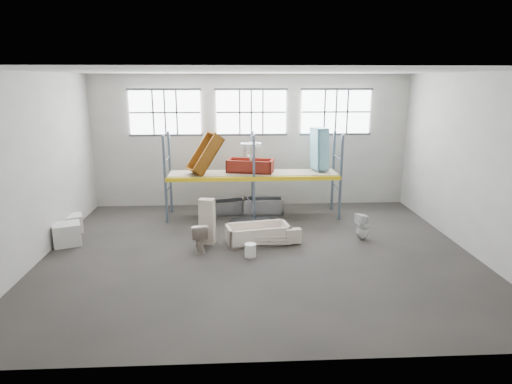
{
  "coord_description": "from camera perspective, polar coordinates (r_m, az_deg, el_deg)",
  "views": [
    {
      "loc": [
        -0.68,
        -11.69,
        4.81
      ],
      "look_at": [
        0.0,
        1.5,
        1.4
      ],
      "focal_mm": 30.83,
      "sensor_mm": 36.0,
      "label": 1
    }
  ],
  "objects": [
    {
      "name": "floor",
      "position": [
        12.68,
        0.35,
        -8.06
      ],
      "size": [
        12.0,
        10.0,
        0.1
      ],
      "primitive_type": "cube",
      "color": "#413C37",
      "rests_on": "ground"
    },
    {
      "name": "rust_tub_flat",
      "position": [
        15.6,
        -0.76,
        3.42
      ],
      "size": [
        1.75,
        1.11,
        0.45
      ],
      "primitive_type": null,
      "rotation": [
        0.0,
        0.0,
        -0.24
      ],
      "color": "maroon",
      "rests_on": "shelf_deck"
    },
    {
      "name": "rack_beam_back",
      "position": [
        16.15,
        -0.48,
        2.65
      ],
      "size": [
        6.0,
        0.1,
        0.14
      ],
      "primitive_type": "cube",
      "color": "yellow",
      "rests_on": "floor"
    },
    {
      "name": "wall_back",
      "position": [
        16.91,
        -0.62,
        6.62
      ],
      "size": [
        12.0,
        0.1,
        5.0
      ],
      "primitive_type": "cube",
      "color": "#A19E94",
      "rests_on": "ground"
    },
    {
      "name": "toilet_beige",
      "position": [
        12.8,
        -7.37,
        -5.72
      ],
      "size": [
        0.58,
        0.87,
        0.83
      ],
      "primitive_type": "imported",
      "rotation": [
        0.0,
        0.0,
        3.28
      ],
      "color": "#C1AFA0",
      "rests_on": "floor"
    },
    {
      "name": "wet_patch",
      "position": [
        15.19,
        -0.23,
        -3.98
      ],
      "size": [
        1.8,
        1.8,
        0.0
      ],
      "primitive_type": "cylinder",
      "color": "black",
      "rests_on": "floor"
    },
    {
      "name": "rack_upright_ma",
      "position": [
        14.98,
        -0.28,
        1.71
      ],
      "size": [
        0.08,
        0.08,
        3.0
      ],
      "primitive_type": "cube",
      "color": "slate",
      "rests_on": "floor"
    },
    {
      "name": "rack_upright_mb",
      "position": [
        16.15,
        -0.48,
        2.65
      ],
      "size": [
        0.08,
        0.08,
        3.0
      ],
      "primitive_type": "cube",
      "color": "slate",
      "rests_on": "floor"
    },
    {
      "name": "rust_tub_tilted",
      "position": [
        15.34,
        -6.63,
        4.94
      ],
      "size": [
        1.42,
        1.17,
        1.5
      ],
      "primitive_type": null,
      "rotation": [
        0.0,
        -0.96,
        0.43
      ],
      "color": "#885313",
      "rests_on": "shelf_deck"
    },
    {
      "name": "steel_tub_right",
      "position": [
        16.22,
        0.86,
        -1.77
      ],
      "size": [
        1.52,
        0.75,
        0.55
      ],
      "primitive_type": null,
      "rotation": [
        0.0,
        0.0,
        -0.03
      ],
      "color": "#B2B5BA",
      "rests_on": "floor"
    },
    {
      "name": "rack_upright_rb",
      "position": [
        16.55,
        9.97,
        2.72
      ],
      "size": [
        0.08,
        0.08,
        3.0
      ],
      "primitive_type": "cube",
      "color": "slate",
      "rests_on": "floor"
    },
    {
      "name": "ceiling",
      "position": [
        11.71,
        0.39,
        15.65
      ],
      "size": [
        12.0,
        10.0,
        0.1
      ],
      "primitive_type": "cube",
      "color": "silver",
      "rests_on": "ground"
    },
    {
      "name": "carton_near",
      "position": [
        14.28,
        -23.31,
        -5.05
      ],
      "size": [
        0.95,
        0.89,
        0.66
      ],
      "primitive_type": "cube",
      "rotation": [
        0.0,
        0.0,
        0.38
      ],
      "color": "silver",
      "rests_on": "floor"
    },
    {
      "name": "rack_upright_ra",
      "position": [
        15.41,
        10.95,
        1.8
      ],
      "size": [
        0.08,
        0.08,
        3.0
      ],
      "primitive_type": "cube",
      "color": "slate",
      "rests_on": "floor"
    },
    {
      "name": "wall_right",
      "position": [
        13.69,
        26.61,
        3.22
      ],
      "size": [
        0.1,
        10.0,
        5.0
      ],
      "primitive_type": "cube",
      "color": "#B9B6AB",
      "rests_on": "ground"
    },
    {
      "name": "rack_upright_la",
      "position": [
        15.14,
        -11.7,
        1.54
      ],
      "size": [
        0.08,
        0.08,
        3.0
      ],
      "primitive_type": "cube",
      "color": "slate",
      "rests_on": "floor"
    },
    {
      "name": "carton_far",
      "position": [
        15.44,
        -22.79,
        -3.78
      ],
      "size": [
        0.85,
        0.85,
        0.55
      ],
      "primitive_type": "cube",
      "rotation": [
        0.0,
        0.0,
        0.38
      ],
      "color": "silver",
      "rests_on": "floor"
    },
    {
      "name": "blue_tub_upright",
      "position": [
        15.85,
        8.21,
        5.56
      ],
      "size": [
        0.63,
        0.79,
        1.5
      ],
      "primitive_type": null,
      "rotation": [
        0.0,
        1.54,
        0.26
      ],
      "color": "#76B9CE",
      "rests_on": "shelf_deck"
    },
    {
      "name": "rack_beam_front",
      "position": [
        14.98,
        -0.28,
        1.71
      ],
      "size": [
        6.0,
        0.1,
        0.14
      ],
      "primitive_type": "cube",
      "color": "yellow",
      "rests_on": "floor"
    },
    {
      "name": "window_left",
      "position": [
        16.86,
        -11.72,
        10.06
      ],
      "size": [
        2.6,
        0.04,
        1.6
      ],
      "primitive_type": "cube",
      "color": "white",
      "rests_on": "wall_back"
    },
    {
      "name": "steel_tub_left",
      "position": [
        16.18,
        -3.29,
        -1.92
      ],
      "size": [
        1.48,
        0.97,
        0.5
      ],
      "primitive_type": null,
      "rotation": [
        0.0,
        0.0,
        0.26
      ],
      "color": "#93969A",
      "rests_on": "floor"
    },
    {
      "name": "wall_front",
      "position": [
        7.06,
        2.75,
        -4.62
      ],
      "size": [
        12.0,
        0.1,
        5.0
      ],
      "primitive_type": "cube",
      "color": "#BBB8AD",
      "rests_on": "ground"
    },
    {
      "name": "shelf_deck",
      "position": [
        15.54,
        -0.38,
        2.48
      ],
      "size": [
        5.9,
        1.1,
        0.03
      ],
      "primitive_type": "cube",
      "color": "gray",
      "rests_on": "floor"
    },
    {
      "name": "rack_upright_lb",
      "position": [
        16.3,
        -11.08,
        2.48
      ],
      "size": [
        0.08,
        0.08,
        3.0
      ],
      "primitive_type": "cube",
      "color": "slate",
      "rests_on": "floor"
    },
    {
      "name": "bathtub_beige",
      "position": [
        13.31,
        0.21,
        -5.45
      ],
      "size": [
        1.99,
        1.2,
        0.55
      ],
      "primitive_type": null,
      "rotation": [
        0.0,
        0.0,
        0.19
      ],
      "color": "beige",
      "rests_on": "floor"
    },
    {
      "name": "window_mid",
      "position": [
        16.69,
        -0.62,
        10.32
      ],
      "size": [
        2.6,
        0.04,
        1.6
      ],
      "primitive_type": "cube",
      "color": "white",
      "rests_on": "wall_back"
    },
    {
      "name": "sink_on_shelf",
      "position": [
        15.19,
        -0.66,
        4.18
      ],
      "size": [
        0.87,
        0.77,
        0.63
      ],
      "primitive_type": "imported",
      "rotation": [
        0.0,
        0.0,
        0.38
      ],
      "color": "silver",
      "rests_on": "rust_tub_flat"
    },
    {
      "name": "window_right",
      "position": [
        17.12,
        10.32,
        10.19
      ],
      "size": [
        2.6,
        0.04,
        1.6
      ],
      "primitive_type": "cube",
      "color": "white",
      "rests_on": "wall_back"
    },
    {
      "name": "cistern_tall",
      "position": [
        13.19,
        -6.35,
        -3.82
      ],
      "size": [
        0.5,
        0.38,
        1.38
      ],
      "primitive_type": "cube",
      "rotation": [
        0.0,
        0.0,
        -0.24
      ],
      "color": "beige",
      "rests_on": "floor"
    },
    {
      "name": "sink_in_tub",
      "position": [
        13.15,
        1.61,
        -6.24
      ],
      "size": [
        0.57,
        0.57,
        0.16
      ],
      "primitive_type": "imported",
      "rotation": [
        0.0,
        0.0,
        -0.23
      ],
      "color": "silver",
      "rests_on": "bathtub_beige"
    },
    {
      "name": "bucket",
      "position": [
        12.32,
        -0.75,
        -7.57
      ],
      "size": [
        0.36,
        0.36,
        0.37
      ],
      "primitive_type": "cylinder",
      "rotation": [
        0.0,
        0.0,
        -0.15
      ],
      "color": "white",
      "rests_on": "floor"
    },
    {
      "name": "cistern_spare",
      "position": [
        13.17,
        4.86,
        -5.69
      ],
      "size": [
        0.49,
        0.29,
        0.44
      ],
      "primitive_type": "cube",
      "rotation": [
        0.0,
        0.0,
        0.16
      ],
      "color": "beige",
      "rests_on": "bathtub_beige"
    },
    {
      "name": "wall_left",
      "position": [
        13.07,
        -27.19,
        2.69
      ],
      "size": [
        0.1,
        10.0,
        5.0
      ],
      "primitive_type": "cube",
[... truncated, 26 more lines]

